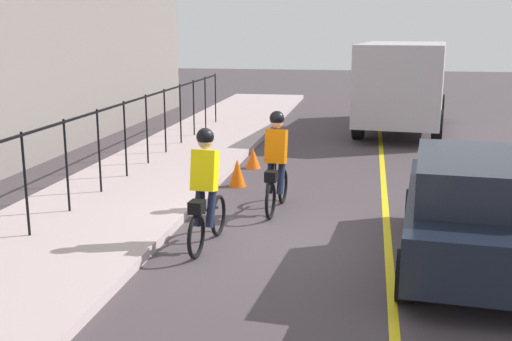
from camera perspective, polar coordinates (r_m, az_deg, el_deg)
ground_plane at (r=10.06m, az=2.61°, el=-6.09°), size 80.00×80.00×0.00m
lane_line_centre at (r=9.99m, az=11.80°, el=-6.47°), size 36.00×0.12×0.01m
sidewalk at (r=10.98m, az=-15.31°, el=-4.49°), size 40.00×3.20×0.15m
iron_fence at (r=11.75m, az=-15.35°, el=2.67°), size 20.00×0.04×1.60m
cyclist_lead at (r=11.21m, az=1.83°, el=0.73°), size 1.71×0.38×1.83m
cyclist_follow at (r=9.38m, az=-4.57°, el=-1.71°), size 1.71×0.38×1.83m
patrol_sedan at (r=9.19m, az=19.11°, el=-3.26°), size 4.54×2.23×1.58m
box_truck_background at (r=20.60m, az=13.15°, el=7.74°), size 6.93×3.15×2.78m
traffic_cone_near at (r=13.18m, az=-1.70°, el=-0.20°), size 0.36×0.36×0.58m
traffic_cone_far at (r=14.88m, az=-0.27°, el=1.13°), size 0.36×0.36×0.48m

